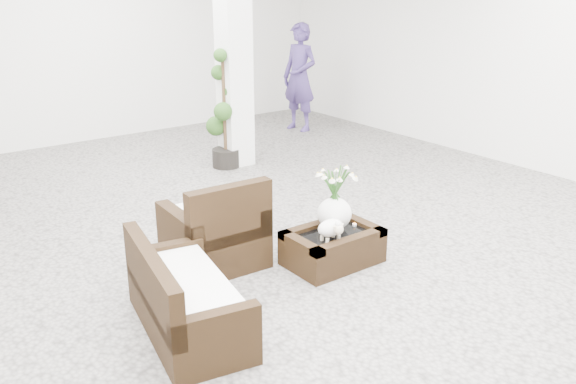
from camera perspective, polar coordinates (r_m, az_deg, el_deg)
ground at (r=6.47m, az=-0.53°, el=-4.94°), size 11.00×11.00×0.00m
column at (r=8.93m, az=-5.10°, el=13.48°), size 0.40×0.40×3.50m
coffee_table at (r=6.03m, az=4.18°, el=-5.25°), size 0.90×0.60×0.31m
sheep_figurine at (r=5.79m, az=3.98°, el=-3.54°), size 0.28×0.23×0.21m
planter_narcissus at (r=5.96m, az=4.41°, el=0.18°), size 0.44×0.44×0.80m
tealight at (r=6.16m, az=6.21°, el=-3.03°), size 0.04×0.04×0.03m
armchair at (r=5.94m, az=-6.97°, el=-2.65°), size 0.88×0.85×0.90m
loveseat at (r=4.90m, az=-9.32°, el=-8.92°), size 0.89×1.47×0.73m
topiary at (r=8.93m, az=-5.94°, el=7.59°), size 0.45×0.45×1.70m
shopper at (r=11.16m, az=1.09°, el=10.64°), size 0.60×0.78×1.91m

